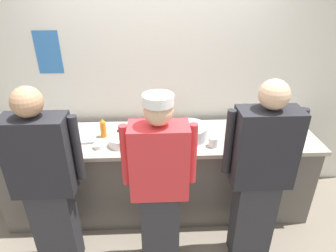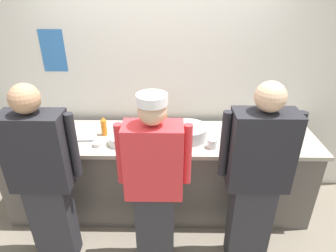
{
  "view_description": "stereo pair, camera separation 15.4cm",
  "coord_description": "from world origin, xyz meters",
  "px_view_note": "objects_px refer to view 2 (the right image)",
  "views": [
    {
      "loc": [
        -0.02,
        -2.16,
        2.35
      ],
      "look_at": [
        0.09,
        0.42,
        1.02
      ],
      "focal_mm": 30.84,
      "sensor_mm": 36.0,
      "label": 1
    },
    {
      "loc": [
        0.13,
        -2.16,
        2.35
      ],
      "look_at": [
        0.09,
        0.42,
        1.02
      ],
      "focal_mm": 30.84,
      "sensor_mm": 36.0,
      "label": 2
    }
  ],
  "objects_px": {
    "chefs_knife": "(129,130)",
    "chef_far_right": "(256,177)",
    "ramekin_yellow_sauce": "(231,135)",
    "plate_stack_front": "(119,140)",
    "ramekin_orange_sauce": "(266,127)",
    "deli_cup": "(212,143)",
    "sheet_tray": "(73,134)",
    "squeeze_bottle_secondary": "(104,126)",
    "chef_near_left": "(44,177)",
    "chef_center": "(154,183)",
    "ramekin_green_sauce": "(98,144)",
    "ramekin_red_sauce": "(243,141)",
    "squeeze_bottle_primary": "(164,119)",
    "mixing_bowl_steel": "(189,132)"
  },
  "relations": [
    {
      "from": "ramekin_green_sauce",
      "to": "ramekin_yellow_sauce",
      "type": "distance_m",
      "value": 1.32
    },
    {
      "from": "ramekin_orange_sauce",
      "to": "plate_stack_front",
      "type": "bearing_deg",
      "value": -167.07
    },
    {
      "from": "chef_far_right",
      "to": "ramekin_orange_sauce",
      "type": "height_order",
      "value": "chef_far_right"
    },
    {
      "from": "ramekin_yellow_sauce",
      "to": "deli_cup",
      "type": "xyz_separation_m",
      "value": [
        -0.22,
        -0.22,
        0.02
      ]
    },
    {
      "from": "plate_stack_front",
      "to": "ramekin_red_sauce",
      "type": "bearing_deg",
      "value": 1.64
    },
    {
      "from": "ramekin_red_sauce",
      "to": "mixing_bowl_steel",
      "type": "bearing_deg",
      "value": 169.9
    },
    {
      "from": "plate_stack_front",
      "to": "chefs_knife",
      "type": "height_order",
      "value": "plate_stack_front"
    },
    {
      "from": "plate_stack_front",
      "to": "ramekin_orange_sauce",
      "type": "bearing_deg",
      "value": 12.93
    },
    {
      "from": "squeeze_bottle_primary",
      "to": "ramekin_green_sauce",
      "type": "height_order",
      "value": "squeeze_bottle_primary"
    },
    {
      "from": "ramekin_orange_sauce",
      "to": "chefs_knife",
      "type": "height_order",
      "value": "ramekin_orange_sauce"
    },
    {
      "from": "chef_near_left",
      "to": "squeeze_bottle_primary",
      "type": "xyz_separation_m",
      "value": [
        0.96,
        0.87,
        0.12
      ]
    },
    {
      "from": "chef_near_left",
      "to": "chefs_knife",
      "type": "xyz_separation_m",
      "value": [
        0.59,
        0.79,
        0.02
      ]
    },
    {
      "from": "chef_far_right",
      "to": "squeeze_bottle_secondary",
      "type": "relative_size",
      "value": 8.63
    },
    {
      "from": "sheet_tray",
      "to": "deli_cup",
      "type": "bearing_deg",
      "value": -9.29
    },
    {
      "from": "ramekin_red_sauce",
      "to": "ramekin_yellow_sauce",
      "type": "height_order",
      "value": "ramekin_red_sauce"
    },
    {
      "from": "ramekin_yellow_sauce",
      "to": "chefs_knife",
      "type": "height_order",
      "value": "ramekin_yellow_sauce"
    },
    {
      "from": "chef_near_left",
      "to": "chef_center",
      "type": "bearing_deg",
      "value": -1.59
    },
    {
      "from": "chefs_knife",
      "to": "plate_stack_front",
      "type": "bearing_deg",
      "value": -100.27
    },
    {
      "from": "ramekin_green_sauce",
      "to": "chef_near_left",
      "type": "bearing_deg",
      "value": -125.42
    },
    {
      "from": "squeeze_bottle_secondary",
      "to": "chefs_knife",
      "type": "distance_m",
      "value": 0.27
    },
    {
      "from": "chef_far_right",
      "to": "chefs_knife",
      "type": "height_order",
      "value": "chef_far_right"
    },
    {
      "from": "deli_cup",
      "to": "chefs_knife",
      "type": "xyz_separation_m",
      "value": [
        -0.83,
        0.34,
        -0.04
      ]
    },
    {
      "from": "sheet_tray",
      "to": "squeeze_bottle_secondary",
      "type": "xyz_separation_m",
      "value": [
        0.32,
        0.01,
        0.08
      ]
    },
    {
      "from": "plate_stack_front",
      "to": "ramekin_orange_sauce",
      "type": "distance_m",
      "value": 1.55
    },
    {
      "from": "squeeze_bottle_primary",
      "to": "ramekin_yellow_sauce",
      "type": "height_order",
      "value": "squeeze_bottle_primary"
    },
    {
      "from": "chef_far_right",
      "to": "mixing_bowl_steel",
      "type": "xyz_separation_m",
      "value": [
        -0.52,
        0.62,
        0.07
      ]
    },
    {
      "from": "chef_near_left",
      "to": "chef_far_right",
      "type": "bearing_deg",
      "value": 0.45
    },
    {
      "from": "chef_center",
      "to": "ramekin_green_sauce",
      "type": "height_order",
      "value": "chef_center"
    },
    {
      "from": "chef_center",
      "to": "ramekin_orange_sauce",
      "type": "relative_size",
      "value": 15.14
    },
    {
      "from": "sheet_tray",
      "to": "chef_center",
      "type": "bearing_deg",
      "value": -39.12
    },
    {
      "from": "mixing_bowl_steel",
      "to": "ramekin_yellow_sauce",
      "type": "bearing_deg",
      "value": 4.68
    },
    {
      "from": "mixing_bowl_steel",
      "to": "ramekin_green_sauce",
      "type": "height_order",
      "value": "mixing_bowl_steel"
    },
    {
      "from": "sheet_tray",
      "to": "squeeze_bottle_secondary",
      "type": "distance_m",
      "value": 0.33
    },
    {
      "from": "chef_far_right",
      "to": "sheet_tray",
      "type": "bearing_deg",
      "value": 158.56
    },
    {
      "from": "chefs_knife",
      "to": "squeeze_bottle_primary",
      "type": "bearing_deg",
      "value": 11.74
    },
    {
      "from": "chef_center",
      "to": "chefs_knife",
      "type": "height_order",
      "value": "chef_center"
    },
    {
      "from": "chef_center",
      "to": "squeeze_bottle_primary",
      "type": "distance_m",
      "value": 0.91
    },
    {
      "from": "chefs_knife",
      "to": "chef_far_right",
      "type": "bearing_deg",
      "value": -34.31
    },
    {
      "from": "chef_near_left",
      "to": "squeeze_bottle_secondary",
      "type": "relative_size",
      "value": 8.52
    },
    {
      "from": "chef_far_right",
      "to": "deli_cup",
      "type": "relative_size",
      "value": 18.72
    },
    {
      "from": "ramekin_orange_sauce",
      "to": "chef_far_right",
      "type": "bearing_deg",
      "value": -110.79
    },
    {
      "from": "plate_stack_front",
      "to": "ramekin_orange_sauce",
      "type": "relative_size",
      "value": 1.96
    },
    {
      "from": "ramekin_yellow_sauce",
      "to": "chefs_knife",
      "type": "distance_m",
      "value": 1.06
    },
    {
      "from": "squeeze_bottle_secondary",
      "to": "chefs_knife",
      "type": "bearing_deg",
      "value": 23.86
    },
    {
      "from": "chef_far_right",
      "to": "chefs_knife",
      "type": "bearing_deg",
      "value": 145.69
    },
    {
      "from": "sheet_tray",
      "to": "squeeze_bottle_secondary",
      "type": "relative_size",
      "value": 2.46
    },
    {
      "from": "squeeze_bottle_primary",
      "to": "ramekin_yellow_sauce",
      "type": "relative_size",
      "value": 2.12
    },
    {
      "from": "chef_near_left",
      "to": "ramekin_green_sauce",
      "type": "distance_m",
      "value": 0.58
    },
    {
      "from": "chef_far_right",
      "to": "plate_stack_front",
      "type": "height_order",
      "value": "chef_far_right"
    },
    {
      "from": "ramekin_green_sauce",
      "to": "ramekin_yellow_sauce",
      "type": "height_order",
      "value": "ramekin_yellow_sauce"
    }
  ]
}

